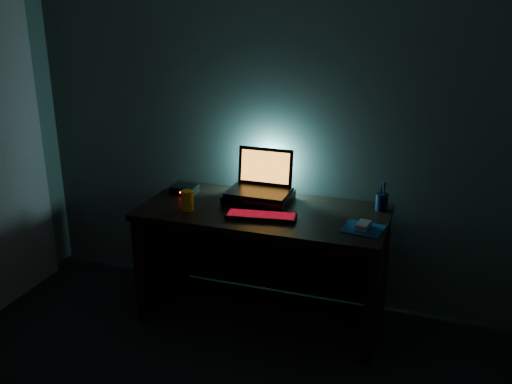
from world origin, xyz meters
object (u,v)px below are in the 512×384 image
keyboard (261,216)px  router (184,189)px  pen_cup (382,202)px  juice_glass (188,200)px  laptop (261,182)px  mouse (363,225)px

keyboard → router: (-0.61, 0.25, 0.01)m
pen_cup → juice_glass: bearing=-161.2°
pen_cup → juice_glass: size_ratio=0.84×
laptop → router: size_ratio=2.40×
router → keyboard: bearing=-22.3°
laptop → mouse: laptop is taller
keyboard → mouse: 0.59m
laptop → pen_cup: laptop is taller
pen_cup → router: 1.27m
mouse → pen_cup: pen_cup is taller
juice_glass → router: (-0.15, 0.27, -0.04)m
keyboard → mouse: bearing=-5.5°
juice_glass → router: 0.31m
mouse → laptop: bearing=166.5°
keyboard → mouse: mouse is taller
laptop → juice_glass: 0.49m
juice_glass → router: bearing=119.2°
mouse → pen_cup: 0.33m
laptop → pen_cup: (0.75, 0.06, -0.07)m
laptop → mouse: bearing=-20.9°
juice_glass → mouse: bearing=2.8°
juice_glass → router: juice_glass is taller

